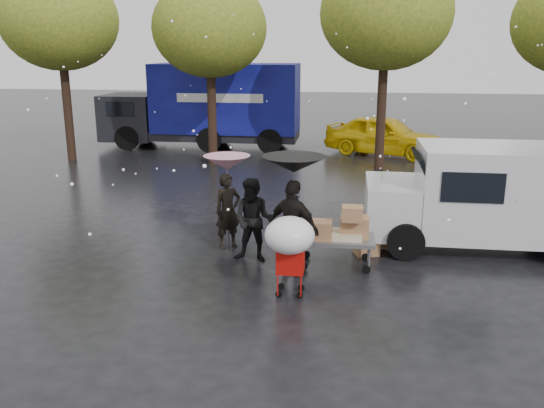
# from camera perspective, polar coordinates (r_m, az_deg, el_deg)

# --- Properties ---
(ground) EXTENTS (90.00, 90.00, 0.00)m
(ground) POSITION_cam_1_polar(r_m,az_deg,el_deg) (11.26, -0.21, -6.51)
(ground) COLOR black
(ground) RESTS_ON ground
(person_pink) EXTENTS (0.71, 0.67, 1.62)m
(person_pink) POSITION_cam_1_polar(r_m,az_deg,el_deg) (12.26, -4.39, -0.70)
(person_pink) COLOR black
(person_pink) RESTS_ON ground
(person_middle) EXTENTS (0.89, 0.73, 1.70)m
(person_middle) POSITION_cam_1_polar(r_m,az_deg,el_deg) (11.46, -1.85, -1.61)
(person_middle) COLOR black
(person_middle) RESTS_ON ground
(person_black) EXTENTS (1.17, 0.90, 1.84)m
(person_black) POSITION_cam_1_polar(r_m,az_deg,el_deg) (10.72, 2.12, -2.42)
(person_black) COLOR black
(person_black) RESTS_ON ground
(umbrella_pink) EXTENTS (0.98, 0.98, 2.01)m
(umbrella_pink) POSITION_cam_1_polar(r_m,az_deg,el_deg) (12.01, -4.49, 4.09)
(umbrella_pink) COLOR #4C4C4C
(umbrella_pink) RESTS_ON ground
(umbrella_black) EXTENTS (1.18, 1.18, 2.29)m
(umbrella_black) POSITION_cam_1_polar(r_m,az_deg,el_deg) (10.42, 2.19, 3.94)
(umbrella_black) COLOR #4C4C4C
(umbrella_black) RESTS_ON ground
(vendor_cart) EXTENTS (1.52, 0.80, 1.27)m
(vendor_cart) POSITION_cam_1_polar(r_m,az_deg,el_deg) (11.27, 6.79, -2.67)
(vendor_cart) COLOR slate
(vendor_cart) RESTS_ON ground
(shopping_cart) EXTENTS (0.84, 0.84, 1.46)m
(shopping_cart) POSITION_cam_1_polar(r_m,az_deg,el_deg) (9.67, 1.77, -3.53)
(shopping_cart) COLOR red
(shopping_cart) RESTS_ON ground
(white_van) EXTENTS (4.91, 2.18, 2.20)m
(white_van) POSITION_cam_1_polar(r_m,az_deg,el_deg) (12.97, 20.95, 0.81)
(white_van) COLOR silver
(white_van) RESTS_ON ground
(blue_truck) EXTENTS (8.30, 2.60, 3.50)m
(blue_truck) POSITION_cam_1_polar(r_m,az_deg,el_deg) (24.77, -6.44, 9.64)
(blue_truck) COLOR #0B0B5B
(blue_truck) RESTS_ON ground
(box_ground_near) EXTENTS (0.57, 0.51, 0.42)m
(box_ground_near) POSITION_cam_1_polar(r_m,az_deg,el_deg) (12.13, 9.36, -4.03)
(box_ground_near) COLOR olive
(box_ground_near) RESTS_ON ground
(box_ground_far) EXTENTS (0.47, 0.40, 0.32)m
(box_ground_far) POSITION_cam_1_polar(r_m,az_deg,el_deg) (12.66, 10.94, -3.52)
(box_ground_far) COLOR olive
(box_ground_far) RESTS_ON ground
(yellow_taxi) EXTENTS (4.98, 3.53, 1.58)m
(yellow_taxi) POSITION_cam_1_polar(r_m,az_deg,el_deg) (23.34, 11.05, 6.70)
(yellow_taxi) COLOR #DEB40B
(yellow_taxi) RESTS_ON ground
(tree_row) EXTENTS (21.60, 4.40, 7.12)m
(tree_row) POSITION_cam_1_polar(r_m,az_deg,el_deg) (20.45, 2.48, 17.69)
(tree_row) COLOR black
(tree_row) RESTS_ON ground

